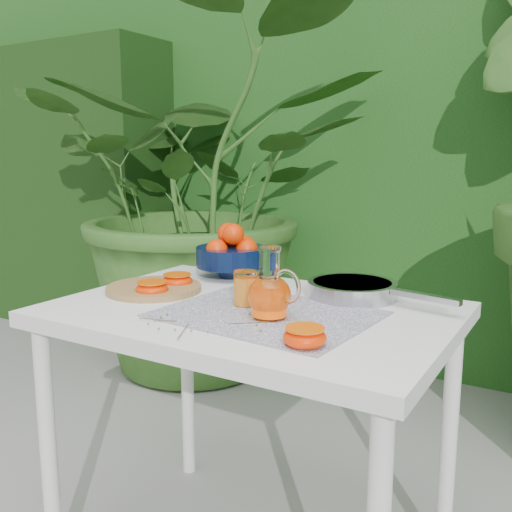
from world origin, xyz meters
The scene contains 11 objects.
hedge_backdrop centered at (0.06, 2.06, 1.19)m, with size 8.00×1.65×2.50m.
potted_plant_left centered at (-1.07, 1.19, 0.94)m, with size 1.89×1.89×1.89m, color #306321.
white_table centered at (-0.05, -0.03, 0.67)m, with size 1.00×0.70×0.75m.
placemat centered at (0.02, -0.07, 0.75)m, with size 0.50×0.39×0.00m, color #0B0F42.
cutting_board centered at (-0.38, -0.03, 0.76)m, with size 0.27×0.27×0.02m, color #9D7847.
fruit_bowl centered at (-0.30, 0.25, 0.83)m, with size 0.29×0.29×0.18m.
juice_pitcher centered at (0.04, -0.10, 0.81)m, with size 0.16×0.13×0.17m.
juice_tumbler centered at (-0.07, -0.04, 0.80)m, with size 0.08×0.08×0.09m.
saute_pan centered at (0.14, 0.19, 0.77)m, with size 0.44×0.29×0.05m.
orange_halves centered at (-0.17, -0.10, 0.77)m, with size 0.65×0.38×0.04m.
thyme_sprigs centered at (-0.07, -0.24, 0.76)m, with size 0.30×0.24×0.01m.
Camera 1 is at (0.68, -1.24, 1.14)m, focal length 40.00 mm.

